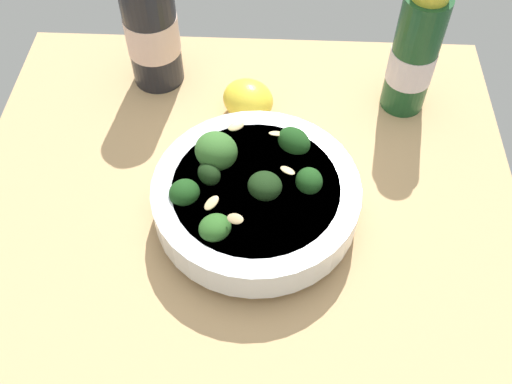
{
  "coord_description": "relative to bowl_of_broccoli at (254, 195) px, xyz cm",
  "views": [
    {
      "loc": [
        3.26,
        -34.8,
        50.54
      ],
      "look_at": [
        1.63,
        0.57,
        4.0
      ],
      "focal_mm": 40.95,
      "sensor_mm": 36.0,
      "label": 1
    }
  ],
  "objects": [
    {
      "name": "bowl_of_broccoli",
      "position": [
        0.0,
        0.0,
        0.0
      ],
      "size": [
        20.93,
        20.93,
        8.91
      ],
      "color": "white",
      "rests_on": "ground_plane"
    },
    {
      "name": "bottle_tall",
      "position": [
        17.25,
        17.55,
        4.29
      ],
      "size": [
        5.31,
        5.31,
        16.88
      ],
      "color": "#194723",
      "rests_on": "ground_plane"
    },
    {
      "name": "ground_plane",
      "position": [
        -1.46,
        -0.68,
        -5.16
      ],
      "size": [
        59.68,
        59.68,
        3.64
      ],
      "primitive_type": "cube",
      "color": "tan"
    },
    {
      "name": "bottle_short",
      "position": [
        -13.14,
        20.82,
        4.47
      ],
      "size": [
        6.41,
        6.41,
        16.84
      ],
      "color": "black",
      "rests_on": "ground_plane"
    },
    {
      "name": "lemon_wedge",
      "position": [
        -1.89,
        14.87,
        -1.07
      ],
      "size": [
        7.9,
        7.55,
        4.55
      ],
      "primitive_type": "ellipsoid",
      "rotation": [
        0.0,
        0.0,
        2.67
      ],
      "color": "yellow",
      "rests_on": "ground_plane"
    }
  ]
}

